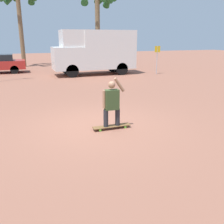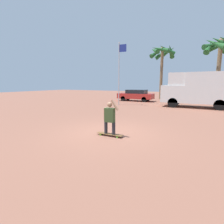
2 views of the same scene
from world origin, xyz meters
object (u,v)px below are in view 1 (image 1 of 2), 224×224
(person_skateboarder, at_px, (112,102))
(camper_van, at_px, (95,51))
(street_sign, at_px, (157,56))
(skateboard, at_px, (112,126))

(person_skateboarder, height_order, camper_van, camper_van)
(person_skateboarder, bearing_deg, street_sign, 53.90)
(camper_van, bearing_deg, person_skateboarder, -104.40)
(camper_van, distance_m, street_sign, 4.53)
(street_sign, bearing_deg, camper_van, 161.57)
(person_skateboarder, xyz_separation_m, camper_van, (2.89, 11.27, 0.88))
(camper_van, bearing_deg, skateboard, -104.40)
(skateboard, height_order, person_skateboarder, person_skateboarder)
(skateboard, bearing_deg, camper_van, 75.60)
(person_skateboarder, relative_size, street_sign, 0.71)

